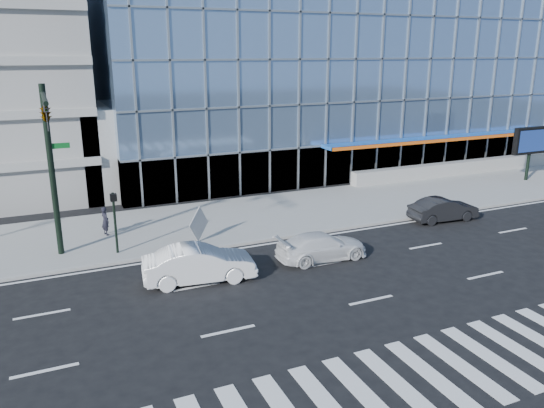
{
  "coord_description": "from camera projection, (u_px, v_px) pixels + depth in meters",
  "views": [
    {
      "loc": [
        -11.34,
        -19.93,
        9.52
      ],
      "look_at": [
        -1.22,
        3.0,
        2.27
      ],
      "focal_mm": 35.0,
      "sensor_mm": 36.0,
      "label": 1
    }
  ],
  "objects": [
    {
      "name": "white_sedan",
      "position": [
        199.0,
        264.0,
        22.6
      ],
      "size": [
        4.95,
        2.26,
        1.57
      ],
      "primitive_type": "imported",
      "rotation": [
        0.0,
        0.0,
        1.44
      ],
      "color": "white",
      "rests_on": "ground"
    },
    {
      "name": "traffic_signal",
      "position": [
        48.0,
        133.0,
        22.6
      ],
      "size": [
        1.14,
        5.74,
        8.0
      ],
      "color": "black",
      "rests_on": "sidewalk"
    },
    {
      "name": "dark_sedan",
      "position": [
        443.0,
        209.0,
        30.77
      ],
      "size": [
        4.19,
        1.71,
        1.35
      ],
      "primitive_type": "imported",
      "rotation": [
        0.0,
        0.0,
        1.5
      ],
      "color": "black",
      "rests_on": "ground"
    },
    {
      "name": "pedestrian",
      "position": [
        105.0,
        221.0,
        27.89
      ],
      "size": [
        0.54,
        0.65,
        1.54
      ],
      "primitive_type": "imported",
      "rotation": [
        0.0,
        0.0,
        1.92
      ],
      "color": "black",
      "rests_on": "sidewalk"
    },
    {
      "name": "ramp_block",
      "position": [
        124.0,
        148.0,
        37.22
      ],
      "size": [
        6.0,
        8.0,
        6.0
      ],
      "primitive_type": "cube",
      "color": "gray",
      "rests_on": "ground"
    },
    {
      "name": "white_suv",
      "position": [
        322.0,
        246.0,
        25.03
      ],
      "size": [
        4.47,
        1.88,
        1.29
      ],
      "primitive_type": "imported",
      "rotation": [
        0.0,
        0.0,
        1.55
      ],
      "color": "white",
      "rests_on": "ground"
    },
    {
      "name": "theatre_building",
      "position": [
        320.0,
        73.0,
        50.76
      ],
      "size": [
        42.0,
        26.0,
        15.0
      ],
      "primitive_type": "cube",
      "color": "#6B8BB3",
      "rests_on": "ground"
    },
    {
      "name": "ped_signal_post",
      "position": [
        115.0,
        214.0,
        25.01
      ],
      "size": [
        0.3,
        0.33,
        3.0
      ],
      "color": "black",
      "rests_on": "sidewalk"
    },
    {
      "name": "retaining_wall",
      "position": [
        508.0,
        162.0,
        43.88
      ],
      "size": [
        30.0,
        0.8,
        1.0
      ],
      "primitive_type": "cube",
      "color": "gray",
      "rests_on": "sidewalk"
    },
    {
      "name": "ground",
      "position": [
        322.0,
        265.0,
        24.56
      ],
      "size": [
        160.0,
        160.0,
        0.0
      ],
      "primitive_type": "plane",
      "color": "black",
      "rests_on": "ground"
    },
    {
      "name": "sidewalk",
      "position": [
        257.0,
        216.0,
        31.57
      ],
      "size": [
        120.0,
        8.0,
        0.15
      ],
      "primitive_type": "cube",
      "color": "gray",
      "rests_on": "ground"
    },
    {
      "name": "marquee_sign",
      "position": [
        531.0,
        142.0,
        39.27
      ],
      "size": [
        3.2,
        0.43,
        4.0
      ],
      "color": "black",
      "rests_on": "sidewalk"
    },
    {
      "name": "tilted_panel",
      "position": [
        199.0,
        224.0,
        26.95
      ],
      "size": [
        1.37,
        1.28,
        1.81
      ],
      "primitive_type": "cube",
      "rotation": [
        0.0,
        0.95,
        0.75
      ],
      "color": "#A4A4A4",
      "rests_on": "sidewalk"
    }
  ]
}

